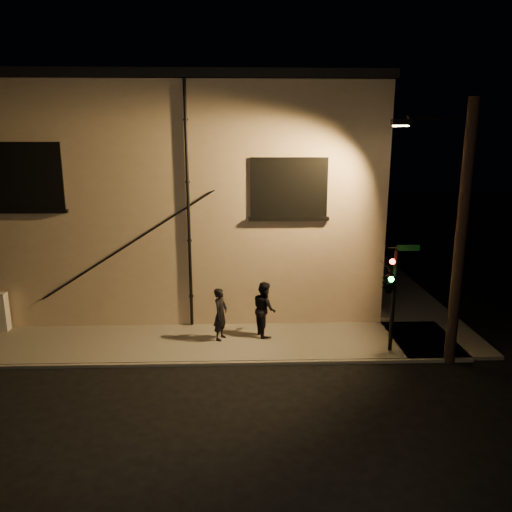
{
  "coord_description": "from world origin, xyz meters",
  "views": [
    {
      "loc": [
        -0.09,
        -13.83,
        6.72
      ],
      "look_at": [
        0.44,
        1.8,
        2.91
      ],
      "focal_mm": 35.0,
      "sensor_mm": 36.0,
      "label": 1
    }
  ],
  "objects_px": {
    "pedestrian_a": "(220,314)",
    "streetlamp_pole": "(458,230)",
    "traffic_signal": "(389,282)",
    "pedestrian_b": "(264,309)"
  },
  "relations": [
    {
      "from": "pedestrian_a",
      "to": "streetlamp_pole",
      "type": "xyz_separation_m",
      "value": [
        6.9,
        -1.67,
        3.07
      ]
    },
    {
      "from": "streetlamp_pole",
      "to": "pedestrian_b",
      "type": "bearing_deg",
      "value": 160.09
    },
    {
      "from": "pedestrian_b",
      "to": "traffic_signal",
      "type": "relative_size",
      "value": 0.55
    },
    {
      "from": "pedestrian_a",
      "to": "pedestrian_b",
      "type": "distance_m",
      "value": 1.49
    },
    {
      "from": "traffic_signal",
      "to": "pedestrian_b",
      "type": "bearing_deg",
      "value": 158.11
    },
    {
      "from": "pedestrian_a",
      "to": "traffic_signal",
      "type": "distance_m",
      "value": 5.47
    },
    {
      "from": "traffic_signal",
      "to": "streetlamp_pole",
      "type": "relative_size",
      "value": 0.44
    },
    {
      "from": "pedestrian_a",
      "to": "pedestrian_b",
      "type": "height_order",
      "value": "pedestrian_b"
    },
    {
      "from": "pedestrian_b",
      "to": "pedestrian_a",
      "type": "bearing_deg",
      "value": 85.16
    },
    {
      "from": "traffic_signal",
      "to": "streetlamp_pole",
      "type": "distance_m",
      "value": 2.46
    }
  ]
}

